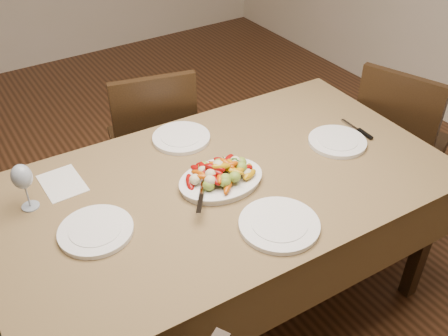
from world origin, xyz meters
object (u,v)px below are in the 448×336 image
object	(u,v)px
wine_glass	(24,186)
plate_left	(96,231)
dining_table	(224,247)
chair_far	(151,141)
serving_platter	(221,181)
plate_right	(337,142)
chair_right	(401,141)
plate_far	(181,138)
plate_near	(279,225)

from	to	relation	value
wine_glass	plate_left	bearing A→B (deg)	-59.80
dining_table	wine_glass	world-z (taller)	wine_glass
chair_far	serving_platter	distance (m)	0.88
plate_right	serving_platter	bearing A→B (deg)	176.33
plate_right	chair_right	bearing A→B (deg)	10.15
chair_far	plate_left	world-z (taller)	chair_far
chair_far	chair_right	bearing A→B (deg)	160.61
plate_far	plate_right	bearing A→B (deg)	-35.43
chair_far	plate_right	world-z (taller)	chair_far
chair_right	plate_left	world-z (taller)	chair_right
plate_right	wine_glass	xyz separation A→B (m)	(-1.27, 0.31, 0.09)
chair_right	serving_platter	world-z (taller)	chair_right
chair_far	plate_right	size ratio (longest dim) A/B	3.69
dining_table	plate_left	bearing A→B (deg)	-179.21
serving_platter	chair_right	bearing A→B (deg)	3.55
chair_far	serving_platter	world-z (taller)	chair_far
chair_far	plate_right	xyz separation A→B (m)	(0.52, -0.86, 0.29)
plate_left	plate_near	world-z (taller)	same
chair_right	wine_glass	xyz separation A→B (m)	(-1.91, 0.19, 0.39)
plate_near	chair_far	bearing A→B (deg)	88.46
dining_table	plate_far	xyz separation A→B (m)	(0.00, 0.36, 0.39)
dining_table	plate_left	size ratio (longest dim) A/B	6.91
plate_left	plate_far	bearing A→B (deg)	33.63
serving_platter	wine_glass	bearing A→B (deg)	158.24
dining_table	chair_far	world-z (taller)	chair_far
plate_right	plate_far	world-z (taller)	same
plate_left	plate_near	distance (m)	0.65
serving_platter	plate_right	distance (m)	0.59
plate_left	plate_right	bearing A→B (deg)	-2.15
dining_table	plate_near	distance (m)	0.51
chair_right	plate_near	xyz separation A→B (m)	(-1.19, -0.40, 0.29)
dining_table	plate_left	world-z (taller)	plate_left
plate_left	wine_glass	bearing A→B (deg)	120.20
dining_table	plate_left	distance (m)	0.67
plate_far	plate_near	size ratio (longest dim) A/B	0.89
plate_left	plate_near	xyz separation A→B (m)	(0.56, -0.33, 0.00)
serving_platter	plate_near	distance (m)	0.33
dining_table	chair_right	world-z (taller)	chair_right
chair_far	plate_near	size ratio (longest dim) A/B	3.24
serving_platter	plate_right	size ratio (longest dim) A/B	1.31
plate_right	plate_far	distance (m)	0.70
chair_far	plate_near	world-z (taller)	chair_far
dining_table	plate_right	xyz separation A→B (m)	(0.57, -0.05, 0.39)
chair_far	plate_left	xyz separation A→B (m)	(-0.60, -0.82, 0.29)
plate_left	plate_far	xyz separation A→B (m)	(0.55, 0.36, 0.00)
serving_platter	plate_left	bearing A→B (deg)	179.57
dining_table	plate_right	size ratio (longest dim) A/B	7.15
chair_far	plate_far	xyz separation A→B (m)	(-0.05, -0.46, 0.29)
chair_right	plate_right	bearing A→B (deg)	81.38
chair_right	serving_platter	size ratio (longest dim) A/B	2.81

